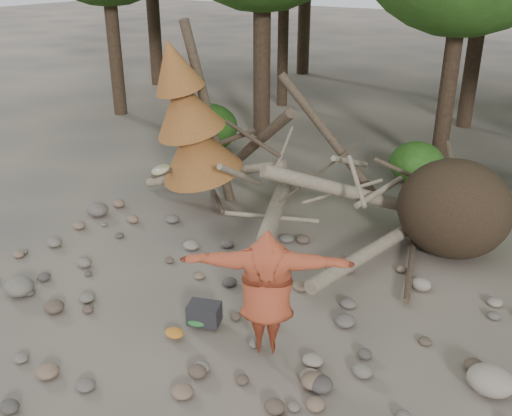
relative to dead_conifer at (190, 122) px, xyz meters
The scene contains 12 objects.
ground 5.05m from the dead_conifer, 47.26° to the right, with size 120.00×120.00×0.00m, color #514C44.
deadfall_pile 5.33m from the dead_conifer, ahead, with size 8.55×5.24×3.30m.
dead_conifer is the anchor object (origin of this frame).
bush_left 4.72m from the dead_conifer, 121.92° to the left, with size 1.80×1.80×1.44m, color #234E15.
bush_mid 6.11m from the dead_conifer, 48.52° to the left, with size 1.40×1.40×1.12m, color #2F641C.
frisbee_thrower 5.71m from the dead_conifer, 40.98° to the right, with size 3.23×1.72×2.57m.
backpack 5.12m from the dead_conifer, 50.02° to the right, with size 0.51×0.34×0.34m, color black.
cloth_green 5.16m from the dead_conifer, 51.44° to the right, with size 0.41×0.34×0.15m, color #2B6B30.
cloth_orange 5.45m from the dead_conifer, 55.56° to the right, with size 0.31×0.26×0.11m, color #B76E1F.
boulder_front_left 5.03m from the dead_conifer, 93.59° to the right, with size 0.54×0.49×0.33m, color #686357.
boulder_mid_right 8.03m from the dead_conifer, 20.92° to the right, with size 0.63×0.57×0.38m, color gray.
boulder_mid_left 2.96m from the dead_conifer, 137.29° to the right, with size 0.52×0.46×0.31m, color #5D554F.
Camera 1 is at (4.73, -6.34, 5.48)m, focal length 40.00 mm.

